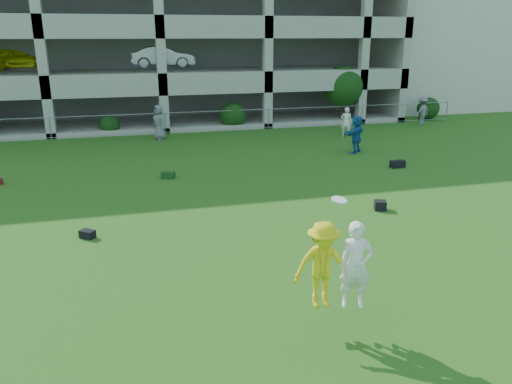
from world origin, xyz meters
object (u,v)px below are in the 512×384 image
object	(u,v)px
bystander_d	(356,134)
parking_garage	(149,23)
bystander_c	(159,122)
bystander_e	(346,122)
stucco_building	(439,38)
crate_d	(380,205)
bystander_f	(422,111)
frisbee_contest	(331,265)

from	to	relation	value
bystander_d	parking_garage	distance (m)	18.44
bystander_c	bystander_e	xyz separation A→B (m)	(9.76, -1.97, -0.10)
stucco_building	parking_garage	distance (m)	23.04
bystander_d	crate_d	world-z (taller)	bystander_d
stucco_building	bystander_e	distance (m)	18.96
bystander_c	parking_garage	distance (m)	11.41
crate_d	bystander_f	bearing A→B (deg)	53.31
parking_garage	bystander_d	bearing A→B (deg)	-62.27
bystander_d	frisbee_contest	world-z (taller)	frisbee_contest
bystander_c	bystander_d	bearing A→B (deg)	32.20
bystander_f	parking_garage	distance (m)	19.03
bystander_d	bystander_e	bearing A→B (deg)	-144.43
bystander_f	frisbee_contest	world-z (taller)	frisbee_contest
bystander_c	frisbee_contest	world-z (taller)	frisbee_contest
bystander_f	parking_garage	xyz separation A→B (m)	(-15.39, 9.95, 5.15)
stucco_building	bystander_e	xyz separation A→B (m)	(-13.66, -12.46, -4.19)
stucco_building	bystander_c	bearing A→B (deg)	-155.87
stucco_building	crate_d	size ratio (longest dim) A/B	45.71
stucco_building	bystander_f	world-z (taller)	stucco_building
bystander_e	frisbee_contest	world-z (taller)	frisbee_contest
crate_d	parking_garage	world-z (taller)	parking_garage
bystander_c	bystander_d	xyz separation A→B (m)	(8.66, -5.48, -0.03)
frisbee_contest	bystander_d	bearing A→B (deg)	62.50
bystander_d	frisbee_contest	bearing A→B (deg)	25.58
stucco_building	bystander_e	bearing A→B (deg)	-137.63
bystander_c	bystander_e	world-z (taller)	bystander_c
bystander_f	frisbee_contest	bearing A→B (deg)	32.68
bystander_e	frisbee_contest	size ratio (longest dim) A/B	0.76
bystander_f	bystander_e	bearing A→B (deg)	-0.73
bystander_c	bystander_d	distance (m)	10.25
frisbee_contest	stucco_building	bearing A→B (deg)	53.51
bystander_c	frisbee_contest	distance (m)	19.04
bystander_f	crate_d	xyz separation A→B (m)	(-9.92, -13.32, -0.71)
stucco_building	crate_d	world-z (taller)	stucco_building
bystander_e	frisbee_contest	xyz separation A→B (m)	(-8.12, -16.99, 0.56)
bystander_c	bystander_f	distance (m)	15.81
parking_garage	crate_d	bearing A→B (deg)	-76.78
stucco_building	frisbee_contest	xyz separation A→B (m)	(-21.79, -29.45, -3.63)
stucco_building	parking_garage	world-z (taller)	parking_garage
bystander_d	bystander_c	bearing A→B (deg)	-69.27
bystander_e	bystander_c	bearing A→B (deg)	16.29
bystander_e	parking_garage	world-z (taller)	parking_garage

